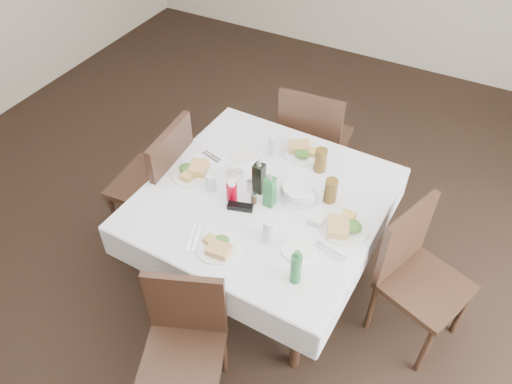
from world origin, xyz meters
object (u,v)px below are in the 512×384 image
water_w (211,183)px  coffee_mug (234,171)px  chair_north (313,137)px  water_s (270,230)px  ketchup_bottle (232,191)px  oil_cruet_dark (259,177)px  chair_west (161,178)px  water_n (274,146)px  bread_basket (300,191)px  oil_cruet_green (270,191)px  chair_east (415,269)px  dining_table (264,205)px  chair_south (185,337)px  water_e (318,195)px  green_bottle (296,268)px

water_w → coffee_mug: water_w is taller
chair_north → water_s: 1.26m
ketchup_bottle → oil_cruet_dark: bearing=53.1°
chair_west → chair_north: bearing=51.5°
chair_west → water_n: chair_west is taller
chair_west → bread_basket: bearing=6.1°
water_s → oil_cruet_green: (-0.13, 0.24, 0.03)m
chair_north → water_w: size_ratio=8.72×
chair_north → water_w: bearing=-103.7°
chair_east → oil_cruet_dark: oil_cruet_dark is taller
dining_table → chair_south: bearing=-89.8°
chair_west → water_e: 1.12m
water_e → oil_cruet_green: 0.29m
water_s → green_bottle: green_bottle is taller
chair_south → chair_west: chair_west is taller
chair_north → water_e: size_ratio=8.59×
chair_east → coffee_mug: size_ratio=7.61×
water_e → coffee_mug: water_e is taller
water_w → water_s: bearing=-21.2°
bread_basket → chair_north: bearing=107.2°
ketchup_bottle → coffee_mug: (-0.10, 0.19, -0.03)m
water_s → ketchup_bottle: (-0.34, 0.17, -0.01)m
ketchup_bottle → coffee_mug: size_ratio=1.14×
water_n → oil_cruet_dark: oil_cruet_dark is taller
chair_south → green_bottle: (0.42, 0.43, 0.36)m
water_n → green_bottle: bearing=-57.5°
chair_north → dining_table: bearing=-86.4°
water_s → bread_basket: (0.01, 0.39, -0.04)m
chair_south → oil_cruet_dark: size_ratio=3.37×
green_bottle → bread_basket: bearing=111.9°
chair_east → ketchup_bottle: chair_east is taller
water_e → water_w: size_ratio=1.01×
bread_basket → oil_cruet_green: size_ratio=0.96×
water_w → ketchup_bottle: ketchup_bottle is taller
water_e → green_bottle: bearing=-78.2°
chair_south → water_n: size_ratio=6.25×
ketchup_bottle → chair_north: bearing=84.7°
chair_north → oil_cruet_dark: bearing=-89.3°
chair_west → bread_basket: (0.98, 0.11, 0.23)m
water_s → water_w: bearing=158.8°
oil_cruet_green → green_bottle: 0.56m
dining_table → chair_south: (0.00, -0.90, -0.18)m
dining_table → water_w: size_ratio=12.55×
dining_table → chair_east: chair_east is taller
dining_table → oil_cruet_green: oil_cruet_green is taller
dining_table → water_n: bearing=107.4°
chair_east → green_bottle: green_bottle is taller
chair_west → green_bottle: 1.33m
dining_table → bread_basket: (0.19, 0.10, 0.12)m
chair_south → coffee_mug: (-0.25, 0.97, 0.30)m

